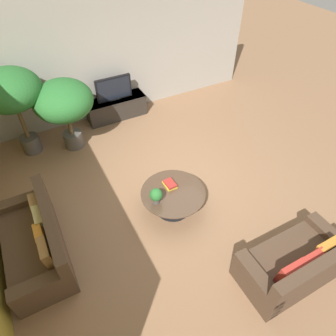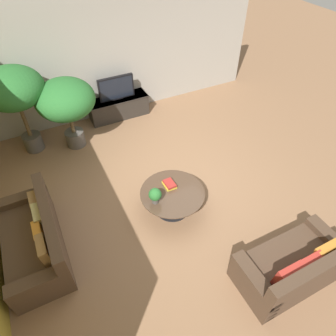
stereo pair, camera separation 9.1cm
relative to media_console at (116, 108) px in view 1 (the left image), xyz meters
The scene contains 12 objects.
ground_plane 2.96m from the media_console, 87.40° to the right, with size 24.00×24.00×0.00m, color #8C6647.
back_wall_stone 1.28m from the media_console, 67.38° to the left, with size 7.40×0.12×3.00m, color #A39E93.
media_console is the anchor object (origin of this frame).
television 0.53m from the media_console, 90.00° to the right, with size 0.87×0.13×0.57m.
coffee_table 3.32m from the media_console, 93.12° to the right, with size 1.14×1.14×0.44m.
couch_by_wall 4.00m from the media_console, 128.46° to the right, with size 0.84×1.83×0.84m.
couch_near_entry 5.35m from the media_console, 81.44° to the right, with size 1.62×0.84×0.84m.
potted_palm_tall 2.48m from the media_console, 169.81° to the right, with size 1.21×1.21×1.91m.
potted_palm_corner 1.67m from the media_console, 152.81° to the right, with size 1.22×1.22×1.58m.
potted_plant_tabletop 3.43m from the media_console, 99.04° to the right, with size 0.22×0.22×0.30m.
book_stack 3.16m from the media_console, 92.82° to the right, with size 0.20×0.25×0.08m.
remote_black 3.23m from the media_console, 98.47° to the right, with size 0.04×0.16×0.02m, color black.
Camera 1 is at (-2.03, -3.42, 4.34)m, focal length 32.00 mm.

